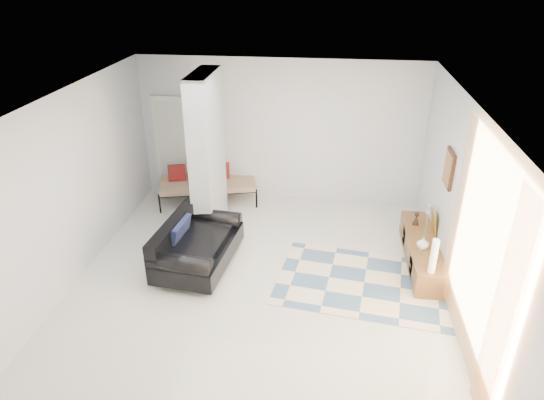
# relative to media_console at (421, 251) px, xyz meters

# --- Properties ---
(floor) EXTENTS (6.00, 6.00, 0.00)m
(floor) POSITION_rel_media_console_xyz_m (-2.52, -0.90, -0.20)
(floor) COLOR white
(floor) RESTS_ON ground
(ceiling) EXTENTS (6.00, 6.00, 0.00)m
(ceiling) POSITION_rel_media_console_xyz_m (-2.52, -0.90, 2.60)
(ceiling) COLOR white
(ceiling) RESTS_ON wall_back
(wall_back) EXTENTS (6.00, 0.00, 6.00)m
(wall_back) POSITION_rel_media_console_xyz_m (-2.52, 2.10, 1.20)
(wall_back) COLOR silver
(wall_back) RESTS_ON ground
(wall_front) EXTENTS (6.00, 0.00, 6.00)m
(wall_front) POSITION_rel_media_console_xyz_m (-2.52, -3.90, 1.20)
(wall_front) COLOR silver
(wall_front) RESTS_ON ground
(wall_left) EXTENTS (0.00, 6.00, 6.00)m
(wall_left) POSITION_rel_media_console_xyz_m (-5.27, -0.90, 1.20)
(wall_left) COLOR silver
(wall_left) RESTS_ON ground
(wall_right) EXTENTS (0.00, 6.00, 6.00)m
(wall_right) POSITION_rel_media_console_xyz_m (0.23, -0.90, 1.20)
(wall_right) COLOR silver
(wall_right) RESTS_ON ground
(partition_column) EXTENTS (0.35, 1.20, 2.80)m
(partition_column) POSITION_rel_media_console_xyz_m (-3.62, 0.70, 1.20)
(partition_column) COLOR #A5AAAC
(partition_column) RESTS_ON floor
(hallway_door) EXTENTS (0.85, 0.06, 2.04)m
(hallway_door) POSITION_rel_media_console_xyz_m (-4.62, 2.06, 0.82)
(hallway_door) COLOR white
(hallway_door) RESTS_ON floor
(curtain) EXTENTS (0.00, 2.55, 2.55)m
(curtain) POSITION_rel_media_console_xyz_m (0.15, -2.05, 1.25)
(curtain) COLOR #FC9A42
(curtain) RESTS_ON wall_right
(wall_art) EXTENTS (0.04, 0.45, 0.55)m
(wall_art) POSITION_rel_media_console_xyz_m (0.20, -0.00, 1.45)
(wall_art) COLOR #391C0F
(wall_art) RESTS_ON wall_right
(media_console) EXTENTS (0.45, 2.01, 0.80)m
(media_console) POSITION_rel_media_console_xyz_m (0.00, 0.00, 0.00)
(media_console) COLOR brown
(media_console) RESTS_ON floor
(loveseat) EXTENTS (1.17, 1.79, 0.76)m
(loveseat) POSITION_rel_media_console_xyz_m (-3.59, -0.52, 0.15)
(loveseat) COLOR silver
(loveseat) RESTS_ON floor
(daybed) EXTENTS (2.03, 1.25, 0.77)m
(daybed) POSITION_rel_media_console_xyz_m (-3.95, 1.71, 0.21)
(daybed) COLOR black
(daybed) RESTS_ON floor
(area_rug) EXTENTS (2.79, 2.05, 0.01)m
(area_rug) POSITION_rel_media_console_xyz_m (-0.92, -0.70, -0.20)
(area_rug) COLOR beige
(area_rug) RESTS_ON floor
(cylinder_lamp) EXTENTS (0.10, 0.10, 0.53)m
(cylinder_lamp) POSITION_rel_media_console_xyz_m (-0.02, -0.87, 0.46)
(cylinder_lamp) COLOR white
(cylinder_lamp) RESTS_ON media_console
(bronze_figurine) EXTENTS (0.13, 0.13, 0.23)m
(bronze_figurine) POSITION_rel_media_console_xyz_m (-0.05, 0.51, 0.31)
(bronze_figurine) COLOR #312116
(bronze_figurine) RESTS_ON media_console
(vase) EXTENTS (0.21, 0.21, 0.19)m
(vase) POSITION_rel_media_console_xyz_m (-0.05, -0.24, 0.29)
(vase) COLOR white
(vase) RESTS_ON media_console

